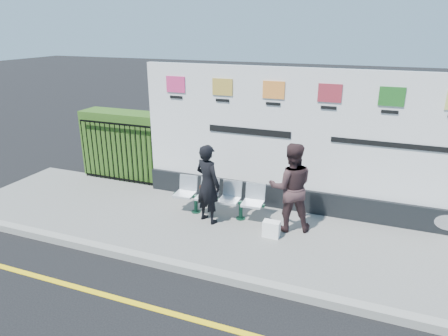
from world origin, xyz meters
The scene contains 12 objects.
ground centered at (0.00, 0.00, 0.00)m, with size 80.00×80.00×0.00m, color black.
pavement centered at (0.00, 2.50, 0.06)m, with size 14.00×3.00×0.12m, color slate.
kerb centered at (0.00, 1.00, 0.07)m, with size 14.00×0.18×0.14m, color gray.
yellow_line centered at (0.00, 0.00, 0.00)m, with size 14.00×0.10×0.01m, color yellow.
billboard centered at (0.50, 3.85, 1.42)m, with size 8.00×0.30×3.00m.
hedge centered at (-4.58, 4.30, 0.97)m, with size 2.35×0.70×1.70m, color #2F5519.
railing centered at (-4.58, 3.85, 0.89)m, with size 2.05×0.06×1.54m, color black, non-canonical shape.
bench centered at (-1.48, 2.92, 0.32)m, with size 1.89×0.51×0.41m, color silver, non-canonical shape.
woman_left centered at (-1.57, 2.63, 0.93)m, with size 0.59×0.39×1.62m, color black.
woman_right centered at (0.03, 2.91, 0.99)m, with size 0.85×0.66×1.74m, color #372425.
handbag_brown centered at (-1.72, 2.91, 0.64)m, with size 0.28×0.12×0.22m, color black.
carrier_bag_white centered at (-0.20, 2.46, 0.28)m, with size 0.31×0.19×0.31m, color white.
Camera 1 is at (1.36, -4.08, 3.89)m, focal length 32.00 mm.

